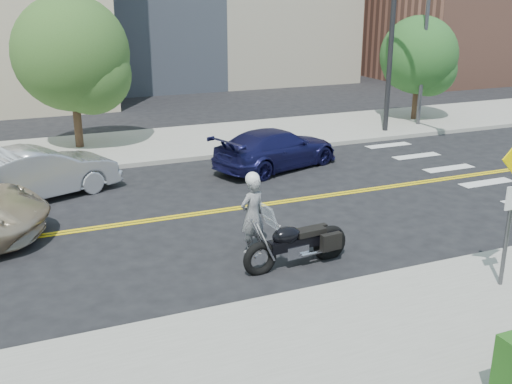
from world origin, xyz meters
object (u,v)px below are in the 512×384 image
(motorcycle, at_px, (297,233))
(motorcyclist, at_px, (253,213))
(parked_car_silver, at_px, (38,173))
(parked_car_blue, at_px, (276,149))

(motorcycle, bearing_deg, motorcyclist, 115.80)
(motorcyclist, height_order, motorcycle, motorcyclist)
(motorcycle, relative_size, parked_car_silver, 0.54)
(motorcyclist, distance_m, motorcycle, 1.16)
(motorcycle, height_order, parked_car_blue, motorcycle)
(parked_car_blue, bearing_deg, motorcyclist, 132.41)
(motorcycle, distance_m, parked_car_blue, 7.40)
(parked_car_silver, bearing_deg, motorcycle, -165.70)
(motorcycle, xyz_separation_m, parked_car_blue, (2.69, 6.89, -0.07))
(motorcyclist, relative_size, parked_car_silver, 0.42)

